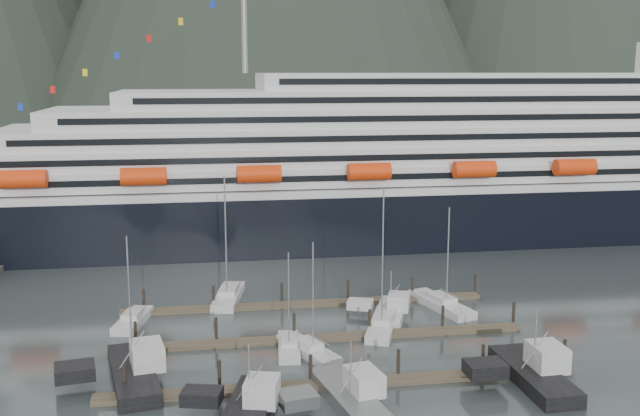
# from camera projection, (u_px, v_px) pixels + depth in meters

# --- Properties ---
(ground) EXTENTS (1600.00, 1600.00, 0.00)m
(ground) POSITION_uv_depth(u_px,v_px,m) (369.00, 347.00, 84.51)
(ground) COLOR #404B4C
(ground) RESTS_ON ground
(cruise_ship) EXTENTS (210.00, 30.40, 50.30)m
(cruise_ship) POSITION_uv_depth(u_px,v_px,m) (460.00, 172.00, 140.38)
(cruise_ship) COLOR black
(cruise_ship) RESTS_ON ground
(dock_near) EXTENTS (48.18, 2.28, 3.20)m
(dock_near) POSITION_uv_depth(u_px,v_px,m) (343.00, 383.00, 74.02)
(dock_near) COLOR #493E2F
(dock_near) RESTS_ON ground
(dock_mid) EXTENTS (48.18, 2.28, 3.20)m
(dock_mid) POSITION_uv_depth(u_px,v_px,m) (322.00, 337.00, 86.64)
(dock_mid) COLOR #493E2F
(dock_mid) RESTS_ON ground
(dock_far) EXTENTS (48.18, 2.28, 3.20)m
(dock_far) POSITION_uv_depth(u_px,v_px,m) (306.00, 303.00, 99.27)
(dock_far) COLOR #493E2F
(dock_far) RESTS_ON ground
(sailboat_a) EXTENTS (4.58, 9.51, 11.77)m
(sailboat_a) POSITION_uv_depth(u_px,v_px,m) (133.00, 321.00, 92.00)
(sailboat_a) COLOR #B6B6B6
(sailboat_a) RESTS_ON ground
(sailboat_b) EXTENTS (6.28, 10.09, 13.25)m
(sailboat_b) POSITION_uv_depth(u_px,v_px,m) (308.00, 350.00, 82.31)
(sailboat_b) COLOR #B6B6B6
(sailboat_b) RESTS_ON ground
(sailboat_c) EXTENTS (3.14, 8.73, 11.84)m
(sailboat_c) POSITION_uv_depth(u_px,v_px,m) (289.00, 347.00, 83.25)
(sailboat_c) COLOR #B6B6B6
(sailboat_c) RESTS_ON ground
(sailboat_d) EXTENTS (6.80, 12.13, 18.03)m
(sailboat_d) POSITION_uv_depth(u_px,v_px,m) (383.00, 325.00, 90.38)
(sailboat_d) COLOR #B6B6B6
(sailboat_d) RESTS_ON ground
(sailboat_e) EXTENTS (5.13, 11.85, 17.88)m
(sailboat_e) POSITION_uv_depth(u_px,v_px,m) (228.00, 297.00, 101.48)
(sailboat_e) COLOR #B6B6B6
(sailboat_e) RESTS_ON ground
(sailboat_g) EXTENTS (6.01, 12.32, 14.20)m
(sailboat_g) POSITION_uv_depth(u_px,v_px,m) (441.00, 305.00, 98.21)
(sailboat_g) COLOR #B6B6B6
(sailboat_g) RESTS_ON ground
(trawler_a) EXTENTS (10.94, 15.01, 8.03)m
(trawler_a) POSITION_uv_depth(u_px,v_px,m) (131.00, 372.00, 74.93)
(trawler_a) COLOR black
(trawler_a) RESTS_ON ground
(trawler_b) EXTENTS (9.54, 12.09, 7.50)m
(trawler_b) POSITION_uv_depth(u_px,v_px,m) (248.00, 406.00, 67.51)
(trawler_b) COLOR black
(trawler_b) RESTS_ON ground
(trawler_c) EXTENTS (10.08, 14.08, 6.97)m
(trawler_c) POSITION_uv_depth(u_px,v_px,m) (349.00, 397.00, 69.39)
(trawler_c) COLOR gray
(trawler_c) RESTS_ON ground
(trawler_d) EXTENTS (10.04, 13.59, 8.11)m
(trawler_d) POSITION_uv_depth(u_px,v_px,m) (532.00, 373.00, 74.73)
(trawler_d) COLOR black
(trawler_d) RESTS_ON ground
(trawler_e) EXTENTS (8.85, 10.72, 6.60)m
(trawler_e) POSITION_uv_depth(u_px,v_px,m) (390.00, 311.00, 94.42)
(trawler_e) COLOR #B6B6B6
(trawler_e) RESTS_ON ground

